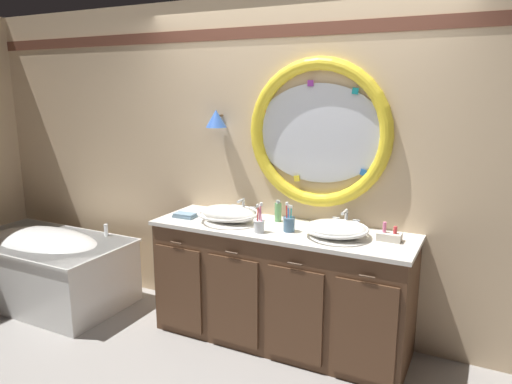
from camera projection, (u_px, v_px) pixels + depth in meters
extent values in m
plane|color=gray|center=(258.00, 354.00, 3.49)|extent=(14.00, 14.00, 0.00)
cube|color=#D6B78E|center=(292.00, 167.00, 3.72)|extent=(6.40, 0.08, 2.60)
cube|color=brown|center=(292.00, 30.00, 3.46)|extent=(6.27, 0.01, 0.09)
ellipsoid|color=silver|center=(318.00, 134.00, 3.51)|extent=(1.01, 0.02, 0.73)
torus|color=yellow|center=(318.00, 134.00, 3.51)|extent=(1.11, 0.10, 1.11)
cube|color=green|center=(387.00, 133.00, 3.27)|extent=(0.05, 0.01, 0.05)
cube|color=teal|center=(355.00, 91.00, 3.32)|extent=(0.05, 0.01, 0.05)
cube|color=purple|center=(311.00, 83.00, 3.45)|extent=(0.04, 0.01, 0.04)
cube|color=orange|center=(263.00, 109.00, 3.66)|extent=(0.05, 0.01, 0.05)
cube|color=red|center=(262.00, 151.00, 3.74)|extent=(0.04, 0.01, 0.04)
cube|color=yellow|center=(297.00, 178.00, 3.65)|extent=(0.05, 0.01, 0.05)
cube|color=#2866B7|center=(363.00, 172.00, 3.40)|extent=(0.05, 0.01, 0.05)
cylinder|color=#4C3823|center=(219.00, 116.00, 3.83)|extent=(0.02, 0.09, 0.02)
cone|color=blue|center=(216.00, 119.00, 3.79)|extent=(0.17, 0.17, 0.14)
cube|color=brown|center=(280.00, 287.00, 3.59)|extent=(1.92, 0.58, 0.87)
cube|color=silver|center=(281.00, 229.00, 3.50)|extent=(1.96, 0.62, 0.03)
cube|color=silver|center=(295.00, 229.00, 3.76)|extent=(1.92, 0.02, 0.11)
cube|color=brown|center=(179.00, 289.00, 3.66)|extent=(0.40, 0.02, 0.66)
cylinder|color=#422D1E|center=(176.00, 243.00, 3.57)|extent=(0.10, 0.01, 0.01)
cube|color=brown|center=(233.00, 301.00, 3.45)|extent=(0.40, 0.02, 0.66)
cylinder|color=#422D1E|center=(232.00, 253.00, 3.36)|extent=(0.10, 0.01, 0.01)
cube|color=brown|center=(294.00, 315.00, 3.24)|extent=(0.40, 0.02, 0.66)
cylinder|color=#422D1E|center=(295.00, 264.00, 3.14)|extent=(0.10, 0.01, 0.01)
cube|color=brown|center=(364.00, 331.00, 3.02)|extent=(0.40, 0.02, 0.66)
cylinder|color=#422D1E|center=(367.00, 277.00, 2.93)|extent=(0.10, 0.01, 0.01)
cube|color=white|center=(47.00, 270.00, 4.32)|extent=(1.50, 0.82, 0.58)
ellipsoid|color=white|center=(44.00, 245.00, 4.27)|extent=(1.23, 0.64, 0.28)
cube|color=white|center=(44.00, 241.00, 4.26)|extent=(1.53, 0.85, 0.02)
cylinder|color=silver|center=(106.00, 230.00, 4.36)|extent=(0.04, 0.04, 0.11)
cylinder|color=silver|center=(44.00, 245.00, 4.27)|extent=(0.04, 0.04, 0.01)
ellipsoid|color=white|center=(228.00, 213.00, 3.64)|extent=(0.45, 0.27, 0.12)
torus|color=white|center=(228.00, 213.00, 3.64)|extent=(0.47, 0.47, 0.02)
cylinder|color=silver|center=(228.00, 213.00, 3.64)|extent=(0.03, 0.03, 0.01)
ellipsoid|color=white|center=(336.00, 229.00, 3.27)|extent=(0.43, 0.31, 0.11)
torus|color=white|center=(336.00, 228.00, 3.27)|extent=(0.45, 0.45, 0.02)
cylinder|color=silver|center=(336.00, 228.00, 3.27)|extent=(0.03, 0.03, 0.01)
cylinder|color=silver|center=(244.00, 213.00, 3.87)|extent=(0.05, 0.05, 0.02)
cylinder|color=silver|center=(244.00, 206.00, 3.85)|extent=(0.02, 0.02, 0.10)
sphere|color=silver|center=(244.00, 200.00, 3.84)|extent=(0.03, 0.03, 0.03)
cylinder|color=silver|center=(241.00, 201.00, 3.80)|extent=(0.02, 0.09, 0.02)
cylinder|color=silver|center=(234.00, 209.00, 3.90)|extent=(0.04, 0.04, 0.06)
cylinder|color=silver|center=(253.00, 212.00, 3.82)|extent=(0.04, 0.04, 0.06)
cube|color=silver|center=(234.00, 205.00, 3.89)|extent=(0.05, 0.01, 0.01)
cube|color=silver|center=(253.00, 207.00, 3.82)|extent=(0.05, 0.01, 0.01)
cylinder|color=silver|center=(346.00, 226.00, 3.49)|extent=(0.05, 0.05, 0.02)
cylinder|color=silver|center=(346.00, 218.00, 3.48)|extent=(0.02, 0.02, 0.11)
sphere|color=silver|center=(346.00, 211.00, 3.47)|extent=(0.03, 0.03, 0.03)
cylinder|color=silver|center=(344.00, 212.00, 3.42)|extent=(0.02, 0.10, 0.02)
cylinder|color=silver|center=(336.00, 222.00, 3.52)|extent=(0.04, 0.04, 0.06)
cylinder|color=silver|center=(356.00, 225.00, 3.45)|extent=(0.04, 0.04, 0.06)
cube|color=silver|center=(336.00, 218.00, 3.51)|extent=(0.05, 0.01, 0.01)
cube|color=silver|center=(356.00, 220.00, 3.45)|extent=(0.05, 0.01, 0.01)
cylinder|color=silver|center=(259.00, 226.00, 3.37)|extent=(0.08, 0.08, 0.08)
torus|color=silver|center=(259.00, 221.00, 3.36)|extent=(0.08, 0.08, 0.01)
cylinder|color=pink|center=(261.00, 218.00, 3.35)|extent=(0.03, 0.02, 0.19)
cube|color=white|center=(261.00, 204.00, 3.33)|extent=(0.02, 0.02, 0.02)
cylinder|color=pink|center=(259.00, 219.00, 3.38)|extent=(0.02, 0.03, 0.16)
cube|color=white|center=(260.00, 207.00, 3.36)|extent=(0.02, 0.02, 0.02)
cylinder|color=#E0383D|center=(258.00, 219.00, 3.36)|extent=(0.01, 0.02, 0.17)
cube|color=white|center=(258.00, 206.00, 3.34)|extent=(0.02, 0.02, 0.02)
cylinder|color=slate|center=(289.00, 225.00, 3.39)|extent=(0.08, 0.08, 0.10)
torus|color=slate|center=(289.00, 218.00, 3.38)|extent=(0.09, 0.09, 0.01)
cylinder|color=#19ADB2|center=(291.00, 219.00, 3.38)|extent=(0.01, 0.03, 0.16)
cube|color=white|center=(291.00, 207.00, 3.36)|extent=(0.02, 0.01, 0.02)
cylinder|color=blue|center=(288.00, 219.00, 3.39)|extent=(0.02, 0.03, 0.16)
cube|color=white|center=(289.00, 206.00, 3.37)|extent=(0.02, 0.02, 0.03)
cylinder|color=#E0383D|center=(287.00, 218.00, 3.37)|extent=(0.03, 0.03, 0.18)
cube|color=white|center=(287.00, 204.00, 3.35)|extent=(0.02, 0.02, 0.02)
cylinder|color=#6BAD66|center=(278.00, 212.00, 3.64)|extent=(0.05, 0.05, 0.14)
cylinder|color=silver|center=(278.00, 202.00, 3.63)|extent=(0.03, 0.03, 0.02)
cylinder|color=silver|center=(277.00, 201.00, 3.61)|extent=(0.01, 0.04, 0.01)
cube|color=#7593A8|center=(185.00, 216.00, 3.76)|extent=(0.18, 0.11, 0.02)
cube|color=#7593A8|center=(185.00, 214.00, 3.76)|extent=(0.17, 0.11, 0.02)
cube|color=beige|center=(389.00, 237.00, 3.19)|extent=(0.16, 0.09, 0.05)
cylinder|color=pink|center=(385.00, 227.00, 3.19)|extent=(0.02, 0.02, 0.07)
cylinder|color=#E0383D|center=(395.00, 230.00, 3.16)|extent=(0.02, 0.02, 0.05)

